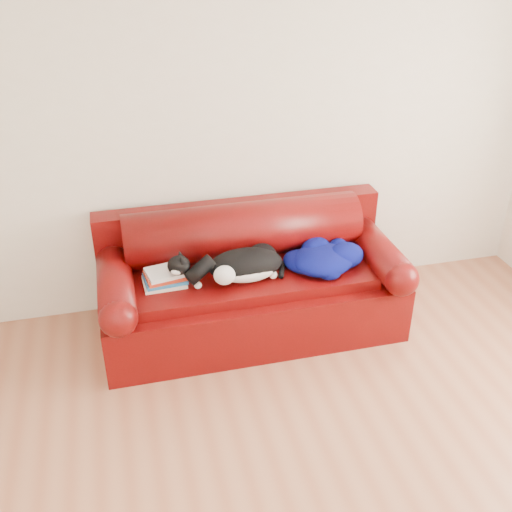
# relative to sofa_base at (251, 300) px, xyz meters

# --- Properties ---
(ground) EXTENTS (4.50, 4.50, 0.00)m
(ground) POSITION_rel_sofa_base_xyz_m (0.14, -1.49, -0.24)
(ground) COLOR brown
(ground) RESTS_ON ground
(room_shell) EXTENTS (4.52, 4.02, 2.61)m
(room_shell) POSITION_rel_sofa_base_xyz_m (0.26, -1.48, 1.43)
(room_shell) COLOR beige
(room_shell) RESTS_ON ground
(sofa_base) EXTENTS (2.10, 0.90, 0.50)m
(sofa_base) POSITION_rel_sofa_base_xyz_m (0.00, 0.00, 0.00)
(sofa_base) COLOR #360502
(sofa_base) RESTS_ON ground
(sofa_back) EXTENTS (2.10, 1.01, 0.88)m
(sofa_back) POSITION_rel_sofa_base_xyz_m (0.00, 0.24, 0.30)
(sofa_back) COLOR #360502
(sofa_back) RESTS_ON ground
(book_stack) EXTENTS (0.29, 0.24, 0.10)m
(book_stack) POSITION_rel_sofa_base_xyz_m (-0.60, -0.05, 0.31)
(book_stack) COLOR beige
(book_stack) RESTS_ON sofa_base
(cat) EXTENTS (0.73, 0.46, 0.26)m
(cat) POSITION_rel_sofa_base_xyz_m (-0.07, -0.12, 0.36)
(cat) COLOR black
(cat) RESTS_ON sofa_base
(blanket) EXTENTS (0.65, 0.53, 0.17)m
(blanket) POSITION_rel_sofa_base_xyz_m (0.50, -0.09, 0.34)
(blanket) COLOR #04023E
(blanket) RESTS_ON sofa_base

